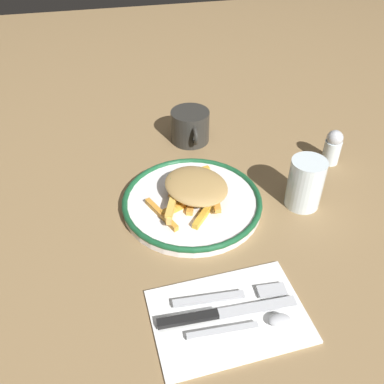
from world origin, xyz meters
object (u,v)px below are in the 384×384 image
Objects in this scene: napkin at (228,315)px; water_glass at (305,183)px; spoon at (257,324)px; coffee_mug at (190,126)px; plate at (192,202)px; salt_shaker at (333,147)px; fries_heap at (194,189)px; knife at (216,314)px; fork at (231,296)px.

water_glass reaches higher than napkin.
spoon is 0.51m from coffee_mug.
water_glass is (0.04, 0.21, 0.04)m from plate.
spoon is 0.46m from salt_shaker.
water_glass is at bearing 144.20° from spoon.
coffee_mug is at bearing 168.52° from plate.
fries_heap is at bearing -76.91° from salt_shaker.
fries_heap is (-0.00, 0.00, 0.03)m from plate.
plate is at bearing -11.48° from coffee_mug.
fries_heap is 0.26m from knife.
plate is at bearing -177.30° from fork.
fork is at bearing 131.03° from knife.
fries_heap is 0.23m from fork.
spoon is at bearing -1.50° from coffee_mug.
fries_heap is 0.23m from coffee_mug.
spoon is at bearing 61.33° from knife.
water_glass reaches higher than knife.
salt_shaker is at bearing 133.89° from fork.
napkin is at bearing -24.00° from fork.
knife is at bearing -46.36° from salt_shaker.
fries_heap is at bearing 130.76° from plate.
napkin is 0.03m from fork.
coffee_mug is (-0.23, 0.04, -0.00)m from fries_heap.
fries_heap is at bearing 174.48° from knife.
napkin is at bearing 89.06° from knife.
coffee_mug reaches higher than plate.
knife is 0.32m from water_glass.
fork is (0.23, 0.01, -0.03)m from fries_heap.
coffee_mug is at bearing 169.37° from fries_heap.
coffee_mug is (-0.48, 0.07, 0.02)m from knife.
water_glass is at bearing 78.67° from fries_heap.
knife is (0.26, -0.02, -0.03)m from fries_heap.
plate is 0.25m from knife.
spoon is at bearing 6.75° from plate.
fries_heap is 1.76× the size of water_glass.
fork is 1.16× the size of spoon.
fork is 0.06m from spoon.
plate is 3.41× the size of salt_shaker.
fork is at bearing 1.60° from fries_heap.
napkin is at bearing -5.72° from coffee_mug.
plate reaches higher than napkin.
coffee_mug is 0.32m from salt_shaker.
salt_shaker is at bearing 135.27° from napkin.
salt_shaker is (-0.33, 0.33, 0.03)m from napkin.
plate reaches higher than fork.
fork is (-0.03, 0.01, 0.01)m from napkin.
salt_shaker reaches higher than plate.
spoon is (0.03, 0.05, 0.00)m from knife.
fork is at bearing -46.11° from salt_shaker.
plate is at bearing -100.14° from water_glass.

